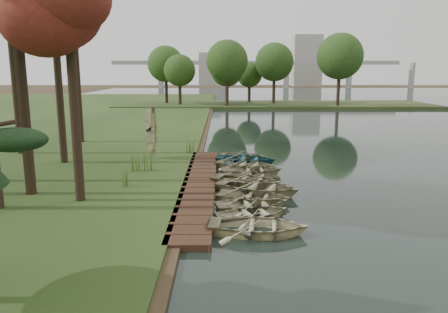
{
  "coord_description": "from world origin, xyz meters",
  "views": [
    {
      "loc": [
        -0.45,
        -21.07,
        5.78
      ],
      "look_at": [
        -0.36,
        0.66,
        1.45
      ],
      "focal_mm": 35.0,
      "sensor_mm": 36.0,
      "label": 1
    }
  ],
  "objects_px": {
    "rowboat_1": "(253,212)",
    "boardwalk": "(199,185)",
    "rowboat_0": "(258,224)",
    "stored_rowboat": "(153,153)",
    "rowboat_2": "(253,202)"
  },
  "relations": [
    {
      "from": "rowboat_1",
      "to": "rowboat_2",
      "type": "xyz_separation_m",
      "value": [
        0.06,
        1.18,
        0.01
      ]
    },
    {
      "from": "rowboat_1",
      "to": "rowboat_2",
      "type": "height_order",
      "value": "rowboat_2"
    },
    {
      "from": "boardwalk",
      "to": "rowboat_0",
      "type": "xyz_separation_m",
      "value": [
        2.41,
        -6.41,
        0.27
      ]
    },
    {
      "from": "rowboat_1",
      "to": "boardwalk",
      "type": "bearing_deg",
      "value": 5.16
    },
    {
      "from": "rowboat_1",
      "to": "rowboat_2",
      "type": "relative_size",
      "value": 0.96
    },
    {
      "from": "stored_rowboat",
      "to": "rowboat_1",
      "type": "bearing_deg",
      "value": -148.89
    },
    {
      "from": "boardwalk",
      "to": "rowboat_0",
      "type": "height_order",
      "value": "rowboat_0"
    },
    {
      "from": "stored_rowboat",
      "to": "rowboat_2",
      "type": "bearing_deg",
      "value": -145.85
    },
    {
      "from": "rowboat_2",
      "to": "rowboat_1",
      "type": "bearing_deg",
      "value": 164.29
    },
    {
      "from": "boardwalk",
      "to": "rowboat_2",
      "type": "xyz_separation_m",
      "value": [
        2.42,
        -3.67,
        0.22
      ]
    },
    {
      "from": "boardwalk",
      "to": "rowboat_0",
      "type": "distance_m",
      "value": 6.85
    },
    {
      "from": "rowboat_0",
      "to": "stored_rowboat",
      "type": "height_order",
      "value": "stored_rowboat"
    },
    {
      "from": "rowboat_0",
      "to": "rowboat_1",
      "type": "xyz_separation_m",
      "value": [
        -0.05,
        1.56,
        -0.06
      ]
    },
    {
      "from": "rowboat_0",
      "to": "stored_rowboat",
      "type": "xyz_separation_m",
      "value": [
        -5.61,
        12.36,
        0.21
      ]
    },
    {
      "from": "rowboat_2",
      "to": "stored_rowboat",
      "type": "bearing_deg",
      "value": 17.41
    }
  ]
}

